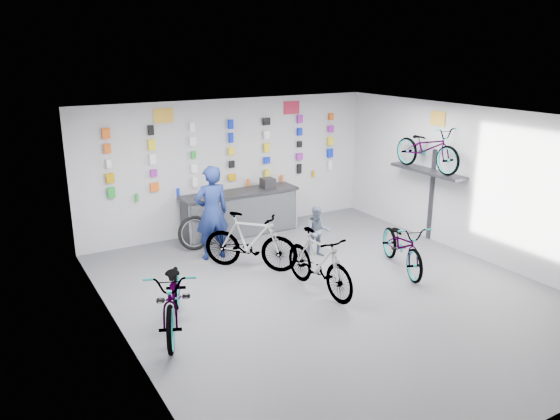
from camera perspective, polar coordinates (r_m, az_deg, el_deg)
floor at (r=9.60m, az=5.35°, el=-8.55°), size 8.00×8.00×0.00m
ceiling at (r=8.76m, az=5.88°, el=9.51°), size 8.00×8.00×0.00m
wall_back at (r=12.43m, az=-5.20°, el=4.62°), size 7.00×0.00×7.00m
wall_front at (r=6.47m, az=26.88°, el=-8.72°), size 7.00×0.00×7.00m
wall_left at (r=7.66m, az=-16.27°, el=-3.69°), size 0.00×8.00×8.00m
wall_right at (r=11.41m, az=20.07°, el=2.58°), size 0.00×8.00×8.00m
counter at (r=12.28m, az=-4.17°, el=-0.39°), size 2.70×0.66×1.00m
merch_wall at (r=12.29m, az=-5.32°, el=5.87°), size 5.56×0.08×1.55m
wall_bracket at (r=12.07m, az=15.21°, el=3.57°), size 0.39×1.90×2.00m
sign_left at (r=11.67m, az=-12.09°, el=9.61°), size 0.42×0.02×0.30m
sign_right at (r=12.97m, az=1.22°, el=10.64°), size 0.42×0.02×0.30m
sign_side at (r=11.98m, az=16.16°, el=9.17°), size 0.02×0.40×0.30m
bike_left at (r=8.34m, az=-11.04°, el=-8.77°), size 1.45×2.18×1.08m
bike_center at (r=9.40m, az=4.08°, el=-5.47°), size 0.62×1.83×1.09m
bike_right at (r=10.58m, az=12.69°, el=-3.60°), size 1.23×1.96×0.97m
bike_service at (r=10.34m, az=-3.10°, el=-3.28°), size 1.65×1.70×1.11m
bike_wall at (r=11.91m, az=15.15°, el=6.29°), size 0.63×1.80×0.95m
clerk at (r=10.82m, az=-7.14°, el=-0.28°), size 0.72×0.49×1.90m
customer at (r=10.98m, az=3.94°, el=-2.26°), size 0.63×0.57×1.05m
spare_wheel at (r=11.53m, az=-8.93°, el=-2.40°), size 0.72×0.21×0.72m
register at (r=12.44m, az=-1.29°, el=2.85°), size 0.29×0.31×0.22m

